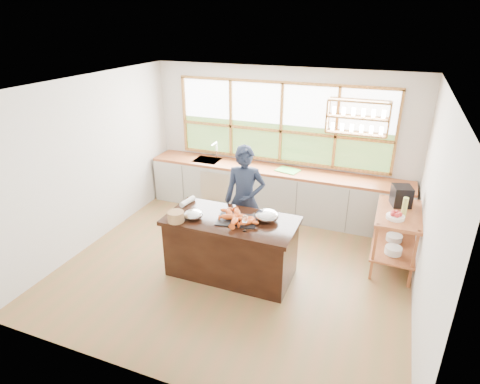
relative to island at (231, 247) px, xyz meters
The scene contains 18 objects.
ground_plane 0.50m from the island, 90.00° to the left, with size 5.00×5.00×0.00m, color brown.
room_shell 1.48m from the island, 88.06° to the left, with size 5.02×4.52×2.71m.
back_counter 2.14m from the island, 90.50° to the left, with size 4.90×0.63×0.90m.
right_shelf_unit 2.45m from the island, 26.44° to the left, with size 0.62×1.10×0.90m.
island is the anchor object (origin of this frame).
cook 0.83m from the island, 94.86° to the left, with size 0.64×0.42×1.75m, color #1A2235.
potted_plant 2.37m from the island, 106.73° to the left, with size 0.13×0.09×0.24m, color slate.
cutting_board 2.20m from the island, 83.61° to the left, with size 0.40×0.30×0.01m, color green.
espresso_machine 2.64m from the island, 31.63° to the left, with size 0.26×0.28×0.30m, color black.
wine_bottle 2.51m from the island, 23.13° to the left, with size 0.07×0.07×0.30m, color #BEC356.
fruit_bowl 2.36m from the island, 21.84° to the left, with size 0.25×0.25×0.11m.
slate_board 0.47m from the island, ahead, with size 0.55×0.40×0.02m, color black.
lobster_pile 0.51m from the island, 13.31° to the right, with size 0.55×0.48×0.08m.
mixing_bowl_left 0.73m from the island, 161.65° to the right, with size 0.27×0.27×0.13m, color #B0B3B7.
mixing_bowl_right 0.72m from the island, 18.04° to the left, with size 0.33×0.33×0.16m, color #B0B3B7.
wine_glass 0.72m from the island, 37.91° to the right, with size 0.08×0.08×0.22m.
wicker_basket 0.92m from the island, 153.55° to the right, with size 0.23×0.23×0.15m, color #9D7440.
parchment_roll 0.96m from the island, 164.72° to the left, with size 0.08×0.08×0.30m, color silver.
Camera 1 is at (1.93, -4.78, 3.51)m, focal length 30.00 mm.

